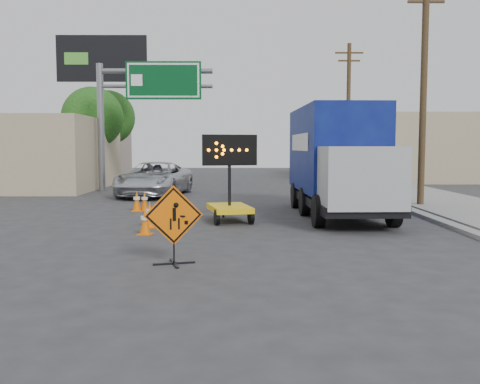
{
  "coord_description": "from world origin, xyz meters",
  "views": [
    {
      "loc": [
        0.8,
        -10.81,
        2.4
      ],
      "look_at": [
        0.87,
        2.04,
        1.3
      ],
      "focal_mm": 40.0,
      "sensor_mm": 36.0,
      "label": 1
    }
  ],
  "objects_px": {
    "construction_sign": "(174,223)",
    "arrow_board": "(229,202)",
    "pickup_truck": "(155,179)",
    "box_truck": "(338,166)"
  },
  "relations": [
    {
      "from": "arrow_board",
      "to": "box_truck",
      "type": "relative_size",
      "value": 0.35
    },
    {
      "from": "construction_sign",
      "to": "pickup_truck",
      "type": "xyz_separation_m",
      "value": [
        -2.74,
        15.3,
        -0.03
      ]
    },
    {
      "from": "construction_sign",
      "to": "arrow_board",
      "type": "relative_size",
      "value": 0.58
    },
    {
      "from": "construction_sign",
      "to": "box_truck",
      "type": "xyz_separation_m",
      "value": [
        4.77,
        7.71,
        0.86
      ]
    },
    {
      "from": "arrow_board",
      "to": "box_truck",
      "type": "distance_m",
      "value": 4.17
    },
    {
      "from": "pickup_truck",
      "to": "box_truck",
      "type": "height_order",
      "value": "box_truck"
    },
    {
      "from": "box_truck",
      "to": "construction_sign",
      "type": "bearing_deg",
      "value": -122.99
    },
    {
      "from": "box_truck",
      "to": "pickup_truck",
      "type": "bearing_deg",
      "value": 133.47
    },
    {
      "from": "arrow_board",
      "to": "construction_sign",
      "type": "bearing_deg",
      "value": -112.25
    },
    {
      "from": "construction_sign",
      "to": "arrow_board",
      "type": "distance_m",
      "value": 6.29
    }
  ]
}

